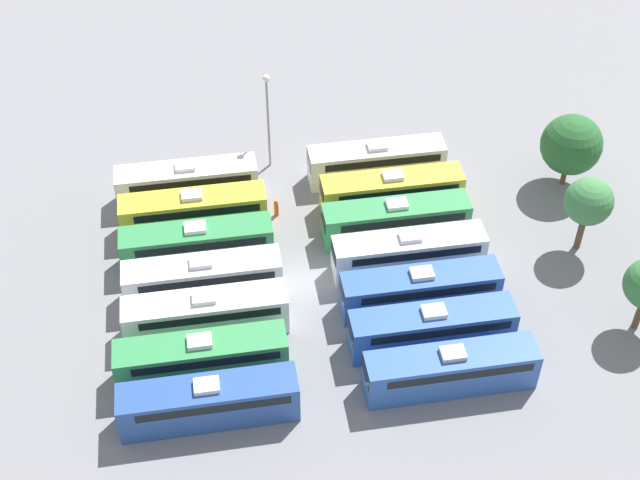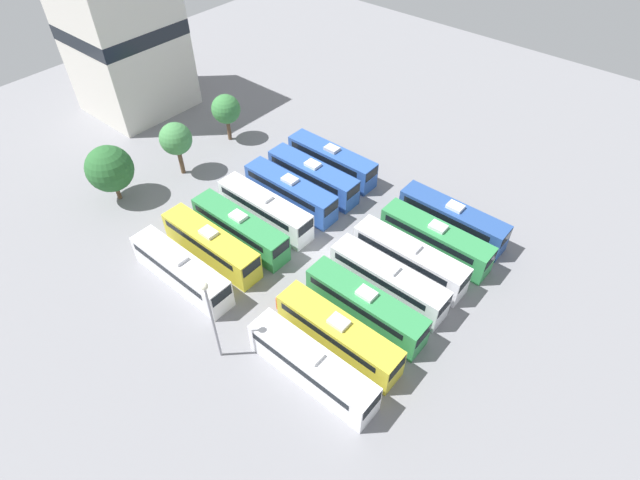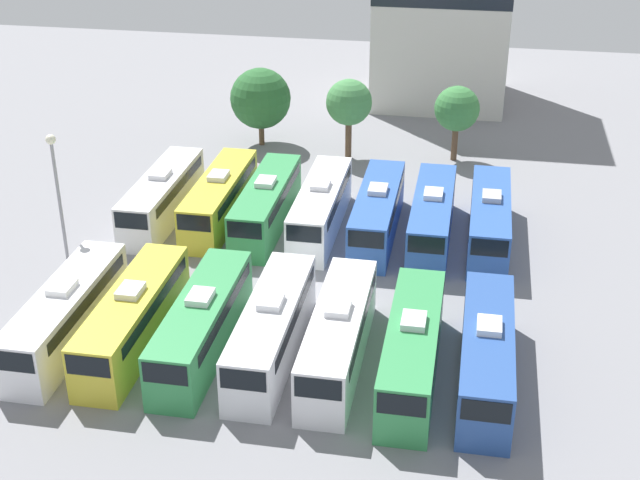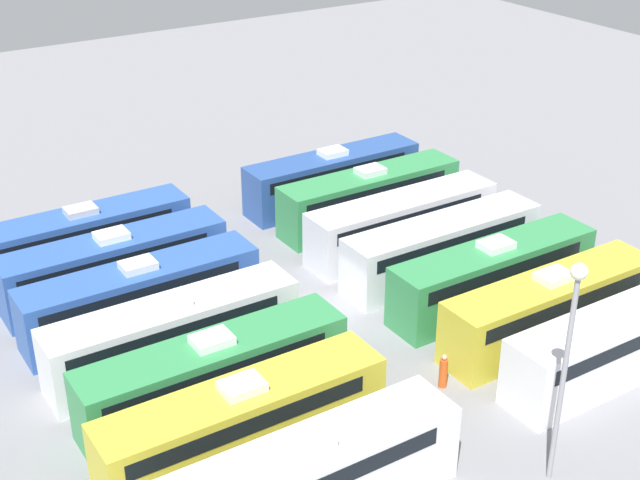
% 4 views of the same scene
% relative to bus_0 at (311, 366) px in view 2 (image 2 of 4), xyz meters
% --- Properties ---
extents(ground_plane, '(118.27, 118.27, 0.00)m').
position_rel_bus_0_xyz_m(ground_plane, '(11.06, 8.09, -1.72)').
color(ground_plane, gray).
extents(bus_0, '(2.54, 11.43, 3.48)m').
position_rel_bus_0_xyz_m(bus_0, '(0.00, 0.00, 0.00)').
color(bus_0, white).
rests_on(bus_0, ground_plane).
extents(bus_1, '(2.54, 11.43, 3.48)m').
position_rel_bus_0_xyz_m(bus_1, '(3.67, 0.31, 0.00)').
color(bus_1, gold).
rests_on(bus_1, ground_plane).
extents(bus_2, '(2.54, 11.43, 3.48)m').
position_rel_bus_0_xyz_m(bus_2, '(7.46, 0.35, 0.00)').
color(bus_2, '#338C4C').
rests_on(bus_2, ground_plane).
extents(bus_3, '(2.54, 11.43, 3.48)m').
position_rel_bus_0_xyz_m(bus_3, '(11.15, 0.54, 0.00)').
color(bus_3, silver).
rests_on(bus_3, ground_plane).
extents(bus_4, '(2.54, 11.43, 3.48)m').
position_rel_bus_0_xyz_m(bus_4, '(14.67, 0.52, 0.00)').
color(bus_4, silver).
rests_on(bus_4, ground_plane).
extents(bus_5, '(2.54, 11.43, 3.48)m').
position_rel_bus_0_xyz_m(bus_5, '(18.51, -0.01, 0.00)').
color(bus_5, '#338C4C').
rests_on(bus_5, ground_plane).
extents(bus_6, '(2.54, 11.43, 3.48)m').
position_rel_bus_0_xyz_m(bus_6, '(22.19, 0.20, 0.00)').
color(bus_6, '#284C93').
rests_on(bus_6, ground_plane).
extents(bus_7, '(2.54, 11.43, 3.48)m').
position_rel_bus_0_xyz_m(bus_7, '(-0.14, 15.76, 0.00)').
color(bus_7, silver).
rests_on(bus_7, ground_plane).
extents(bus_8, '(2.54, 11.43, 3.48)m').
position_rel_bus_0_xyz_m(bus_8, '(3.84, 16.18, 0.00)').
color(bus_8, gold).
rests_on(bus_8, ground_plane).
extents(bus_9, '(2.54, 11.43, 3.48)m').
position_rel_bus_0_xyz_m(bus_9, '(7.24, 15.74, 0.00)').
color(bus_9, '#338C4C').
rests_on(bus_9, ground_plane).
extents(bus_10, '(2.54, 11.43, 3.48)m').
position_rel_bus_0_xyz_m(bus_10, '(10.95, 15.89, 0.00)').
color(bus_10, white).
rests_on(bus_10, ground_plane).
extents(bus_11, '(2.54, 11.43, 3.48)m').
position_rel_bus_0_xyz_m(bus_11, '(14.79, 15.82, 0.00)').
color(bus_11, '#2D56A8').
rests_on(bus_11, ground_plane).
extents(bus_12, '(2.54, 11.43, 3.48)m').
position_rel_bus_0_xyz_m(bus_12, '(18.42, 15.74, 0.00)').
color(bus_12, '#2D56A8').
rests_on(bus_12, ground_plane).
extents(bus_13, '(2.54, 11.43, 3.48)m').
position_rel_bus_0_xyz_m(bus_13, '(22.15, 16.04, 0.00)').
color(bus_13, '#2D56A8').
rests_on(bus_13, ground_plane).
extents(worker_person, '(0.36, 0.36, 1.61)m').
position_rel_bus_0_xyz_m(worker_person, '(3.32, 6.82, -0.97)').
color(worker_person, '#CC4C19').
rests_on(worker_person, ground_plane).
extents(light_pole, '(0.60, 0.60, 9.04)m').
position_rel_bus_0_xyz_m(light_pole, '(-3.25, 7.10, 4.29)').
color(light_pole, gray).
rests_on(light_pole, ground_plane).
extents(tree_0, '(5.01, 5.01, 6.53)m').
position_rel_bus_0_xyz_m(tree_0, '(3.14, 31.08, 2.30)').
color(tree_0, brown).
rests_on(tree_0, ground_plane).
extents(tree_1, '(3.67, 3.67, 6.51)m').
position_rel_bus_0_xyz_m(tree_1, '(10.77, 29.41, 2.91)').
color(tree_1, brown).
rests_on(tree_1, ground_plane).
extents(tree_2, '(3.58, 3.58, 6.10)m').
position_rel_bus_0_xyz_m(tree_2, '(19.22, 30.48, 2.55)').
color(tree_2, brown).
rests_on(tree_2, ground_plane).
extents(depot_building, '(12.23, 11.76, 19.58)m').
position_rel_bus_0_xyz_m(depot_building, '(17.01, 46.38, 8.16)').
color(depot_building, beige).
rests_on(depot_building, ground_plane).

